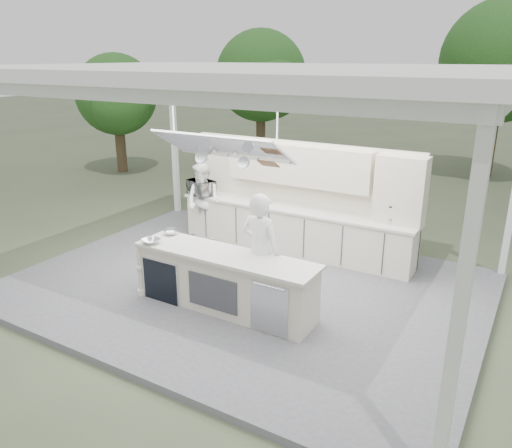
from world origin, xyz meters
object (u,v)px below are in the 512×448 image
Objects in this scene: demo_island at (224,281)px; head_chef at (261,252)px; sous_chef at (204,202)px; back_counter at (293,229)px.

demo_island is 0.76m from head_chef.
head_chef is at bearing -37.45° from sous_chef.
head_chef reaches higher than demo_island.
sous_chef reaches higher than demo_island.
back_counter is (-0.18, 2.81, 0.00)m from demo_island.
sous_chef is (-2.21, 2.46, 0.38)m from demo_island.
demo_island is 1.82× the size of sous_chef.
back_counter is at bearing 93.63° from demo_island.
sous_chef is (-2.68, 2.12, -0.10)m from head_chef.
back_counter is at bearing -70.45° from head_chef.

